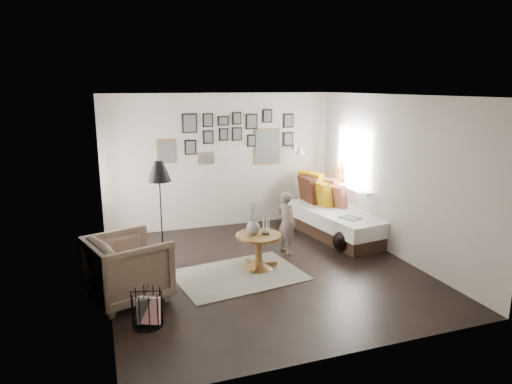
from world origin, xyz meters
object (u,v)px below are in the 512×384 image
object	(u,v)px
vase	(253,225)
child	(286,222)
pedestal_table	(259,253)
demijohn_small	(364,242)
armchair	(128,268)
demijohn_large	(342,241)
floor_lamp	(159,175)
magazine_basket	(147,309)
daybed	(334,217)

from	to	relation	value
vase	child	xyz separation A→B (m)	(0.74, 0.47, -0.17)
pedestal_table	demijohn_small	xyz separation A→B (m)	(1.92, 0.10, -0.09)
armchair	demijohn_large	xyz separation A→B (m)	(3.51, 0.63, -0.25)
child	armchair	bearing A→B (deg)	87.72
floor_lamp	child	world-z (taller)	floor_lamp
pedestal_table	armchair	size ratio (longest dim) A/B	0.73
magazine_basket	demijohn_large	size ratio (longest dim) A/B	0.91
vase	daybed	xyz separation A→B (m)	(1.97, 1.07, -0.36)
magazine_basket	child	world-z (taller)	child
armchair	demijohn_small	xyz separation A→B (m)	(3.86, 0.51, -0.27)
daybed	armchair	world-z (taller)	daybed
daybed	floor_lamp	xyz separation A→B (m)	(-3.21, -0.20, 1.04)
vase	magazine_basket	bearing A→B (deg)	-144.99
pedestal_table	child	world-z (taller)	child
pedestal_table	daybed	world-z (taller)	daybed
demijohn_large	magazine_basket	bearing A→B (deg)	-157.44
child	demijohn_large	bearing A→B (deg)	-127.84
floor_lamp	child	size ratio (longest dim) A/B	1.52
pedestal_table	armchair	distance (m)	1.99
pedestal_table	magazine_basket	world-z (taller)	pedestal_table
pedestal_table	floor_lamp	size ratio (longest dim) A/B	0.43
floor_lamp	demijohn_large	size ratio (longest dim) A/B	3.38
daybed	floor_lamp	world-z (taller)	floor_lamp
pedestal_table	child	distance (m)	0.87
armchair	child	xyz separation A→B (m)	(2.61, 0.90, 0.09)
armchair	floor_lamp	distance (m)	1.73
daybed	demijohn_small	bearing A→B (deg)	-96.22
daybed	magazine_basket	bearing A→B (deg)	-156.41
demijohn_large	floor_lamp	bearing A→B (deg)	166.82
pedestal_table	child	xyz separation A→B (m)	(0.66, 0.49, 0.27)
demijohn_small	child	bearing A→B (deg)	162.79
vase	armchair	distance (m)	1.93
armchair	floor_lamp	bearing A→B (deg)	-42.77
pedestal_table	magazine_basket	bearing A→B (deg)	-146.65
magazine_basket	pedestal_table	bearing A→B (deg)	33.35
pedestal_table	armchair	xyz separation A→B (m)	(-1.94, -0.41, 0.18)
daybed	demijohn_small	world-z (taller)	daybed
daybed	vase	bearing A→B (deg)	-159.54
pedestal_table	vase	distance (m)	0.45
daybed	magazine_basket	distance (m)	4.34
demijohn_small	magazine_basket	bearing A→B (deg)	-161.01
magazine_basket	demijohn_large	world-z (taller)	demijohn_large
floor_lamp	demijohn_large	bearing A→B (deg)	-13.18
demijohn_large	demijohn_small	distance (m)	0.37
pedestal_table	floor_lamp	world-z (taller)	floor_lamp
magazine_basket	demijohn_small	distance (m)	3.93
daybed	armchair	distance (m)	4.12
pedestal_table	child	size ratio (longest dim) A/B	0.66
pedestal_table	demijohn_small	size ratio (longest dim) A/B	1.61
demijohn_small	demijohn_large	bearing A→B (deg)	161.08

